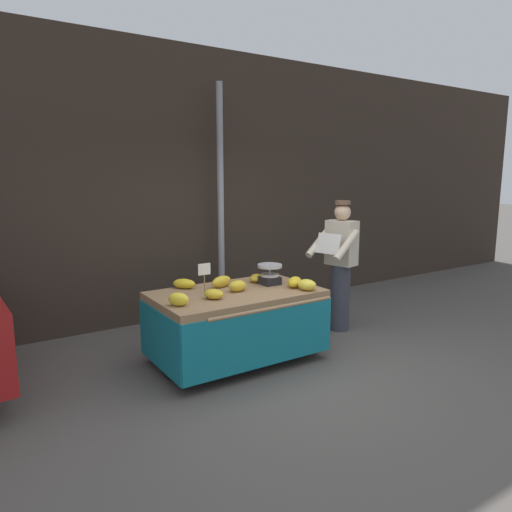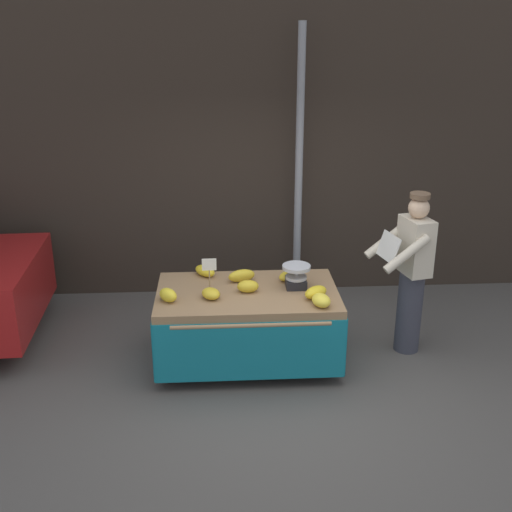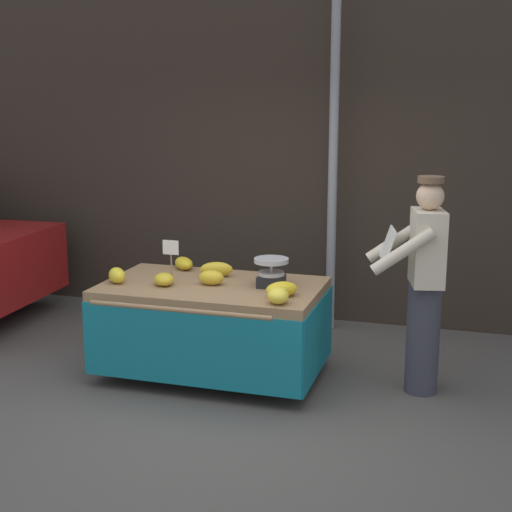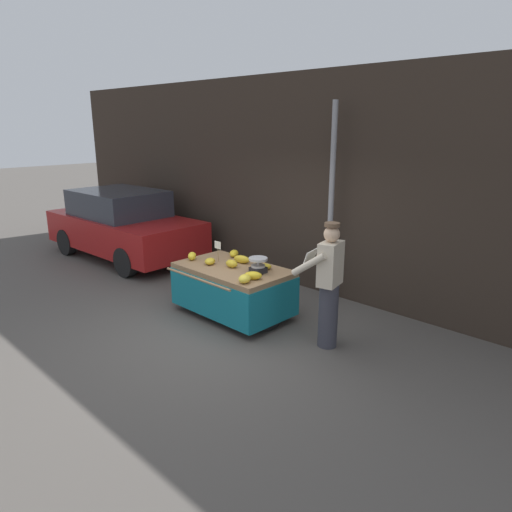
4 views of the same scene
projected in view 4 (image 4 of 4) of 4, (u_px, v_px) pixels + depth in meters
name	position (u px, v px, depth m)	size (l,w,h in m)	color
ground_plane	(212.00, 334.00, 6.75)	(60.00, 60.00, 0.00)	#514C47
back_wall	(327.00, 186.00, 8.06)	(16.00, 0.24, 3.79)	#332821
street_pole	(331.00, 206.00, 7.60)	(0.09, 0.09, 3.28)	gray
banana_cart	(233.00, 280.00, 7.27)	(1.81, 1.27, 0.80)	#93704C
weighing_scale	(258.00, 265.00, 6.90)	(0.28, 0.28, 0.23)	black
price_sign	(218.00, 247.00, 7.41)	(0.14, 0.01, 0.34)	#997A51
banana_bunch_0	(253.00, 275.00, 6.63)	(0.15, 0.26, 0.12)	gold
banana_bunch_1	(245.00, 279.00, 6.48)	(0.16, 0.21, 0.12)	yellow
banana_bunch_2	(210.00, 261.00, 7.33)	(0.16, 0.21, 0.10)	gold
banana_bunch_3	(242.00, 259.00, 7.39)	(0.11, 0.28, 0.13)	gold
banana_bunch_4	(232.00, 264.00, 7.18)	(0.14, 0.21, 0.12)	gold
banana_bunch_5	(264.00, 266.00, 7.09)	(0.15, 0.23, 0.09)	gold
banana_bunch_6	(192.00, 256.00, 7.58)	(0.13, 0.20, 0.13)	yellow
banana_bunch_7	(234.00, 253.00, 7.77)	(0.14, 0.26, 0.11)	gold
vendor_person	(328.00, 285.00, 6.18)	(0.65, 0.60, 1.71)	#383842
parked_car	(123.00, 225.00, 10.44)	(3.96, 1.86, 1.51)	#A51919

